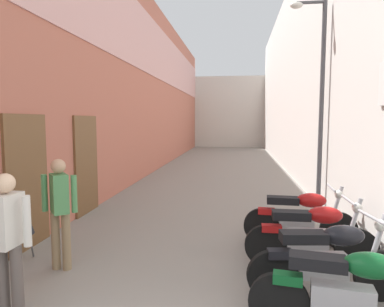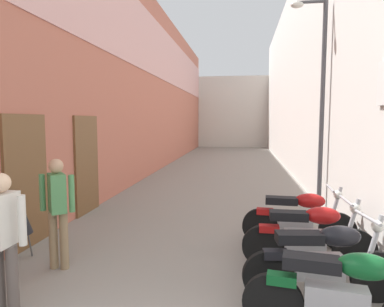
{
  "view_description": "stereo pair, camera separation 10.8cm",
  "coord_description": "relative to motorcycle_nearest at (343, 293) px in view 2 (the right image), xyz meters",
  "views": [
    {
      "loc": [
        0.72,
        -1.74,
        2.1
      ],
      "look_at": [
        -0.31,
        5.9,
        1.36
      ],
      "focal_mm": 32.29,
      "sensor_mm": 36.0,
      "label": 1
    },
    {
      "loc": [
        0.82,
        -1.72,
        2.1
      ],
      "look_at": [
        -0.31,
        5.9,
        1.36
      ],
      "focal_mm": 32.29,
      "sensor_mm": 36.0,
      "label": 2
    }
  ],
  "objects": [
    {
      "name": "motorcycle_nearest",
      "position": [
        0.0,
        0.0,
        0.0
      ],
      "size": [
        1.84,
        0.58,
        1.04
      ],
      "color": "black",
      "rests_on": "ground"
    },
    {
      "name": "building_left",
      "position": [
        -4.66,
        11.2,
        2.99
      ],
      "size": [
        0.45,
        25.54,
        6.91
      ],
      "color": "#B76651",
      "rests_on": "ground"
    },
    {
      "name": "pedestrian_by_doorway",
      "position": [
        -3.36,
        -0.11,
        0.42
      ],
      "size": [
        0.52,
        0.34,
        1.57
      ],
      "color": "#564C47",
      "rests_on": "ground"
    },
    {
      "name": "street_lamp",
      "position": [
        0.7,
        4.83,
        2.26
      ],
      "size": [
        0.79,
        0.18,
        4.72
      ],
      "color": "#47474C",
      "rests_on": "ground"
    },
    {
      "name": "ground_plane",
      "position": [
        -1.76,
        9.26,
        -0.5
      ],
      "size": [
        41.54,
        41.54,
        0.0
      ],
      "primitive_type": "plane",
      "color": "gray"
    },
    {
      "name": "building_right",
      "position": [
        1.14,
        11.25,
        3.28
      ],
      "size": [
        0.45,
        25.54,
        7.56
      ],
      "color": "silver",
      "rests_on": "ground"
    },
    {
      "name": "motorcycle_fourth",
      "position": [
        0.0,
        2.58,
        0.0
      ],
      "size": [
        1.85,
        0.58,
        1.04
      ],
      "color": "black",
      "rests_on": "ground"
    },
    {
      "name": "building_far_end",
      "position": [
        -1.76,
        25.03,
        2.26
      ],
      "size": [
        8.41,
        2.0,
        5.53
      ],
      "primitive_type": "cube",
      "color": "beige",
      "rests_on": "ground"
    },
    {
      "name": "motorcycle_second",
      "position": [
        0.0,
        0.78,
        0.0
      ],
      "size": [
        1.85,
        0.58,
        1.04
      ],
      "color": "black",
      "rests_on": "ground"
    },
    {
      "name": "motorcycle_third",
      "position": [
        0.0,
        1.67,
        0.0
      ],
      "size": [
        1.85,
        0.58,
        1.04
      ],
      "color": "black",
      "rests_on": "ground"
    },
    {
      "name": "umbrella_leaning",
      "position": [
        -4.15,
        1.33,
        0.18
      ],
      "size": [
        0.2,
        0.35,
        0.97
      ],
      "color": "#4C4C4C",
      "rests_on": "ground"
    },
    {
      "name": "pedestrian_mid_alley",
      "position": [
        -3.5,
        1.17,
        0.42
      ],
      "size": [
        0.52,
        0.39,
        1.57
      ],
      "color": "#8C7251",
      "rests_on": "ground"
    }
  ]
}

